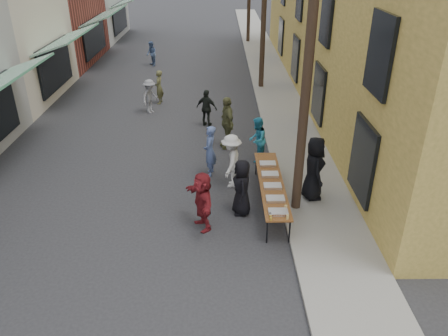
{
  "coord_description": "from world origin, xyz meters",
  "views": [
    {
      "loc": [
        2.11,
        -7.76,
        6.95
      ],
      "look_at": [
        2.21,
        3.14,
        1.3
      ],
      "focal_mm": 35.0,
      "sensor_mm": 36.0,
      "label": 1
    }
  ],
  "objects_px": {
    "guest_front_a": "(242,187)",
    "guest_front_c": "(257,140)",
    "utility_pole_near": "(309,55)",
    "server": "(314,168)",
    "catering_tray_sausage": "(278,212)",
    "serving_table": "(271,183)"
  },
  "relations": [
    {
      "from": "guest_front_c",
      "to": "server",
      "type": "xyz_separation_m",
      "value": [
        1.45,
        -2.7,
        0.26
      ]
    },
    {
      "from": "serving_table",
      "to": "guest_front_c",
      "type": "xyz_separation_m",
      "value": [
        -0.19,
        2.95,
        0.1
      ]
    },
    {
      "from": "catering_tray_sausage",
      "to": "guest_front_c",
      "type": "xyz_separation_m",
      "value": [
        -0.19,
        4.6,
        0.02
      ]
    },
    {
      "from": "serving_table",
      "to": "guest_front_c",
      "type": "distance_m",
      "value": 2.96
    },
    {
      "from": "serving_table",
      "to": "catering_tray_sausage",
      "type": "bearing_deg",
      "value": -90.0
    },
    {
      "from": "utility_pole_near",
      "to": "server",
      "type": "bearing_deg",
      "value": 44.3
    },
    {
      "from": "serving_table",
      "to": "server",
      "type": "height_order",
      "value": "server"
    },
    {
      "from": "utility_pole_near",
      "to": "guest_front_c",
      "type": "xyz_separation_m",
      "value": [
        -0.9,
        3.24,
        -3.69
      ]
    },
    {
      "from": "guest_front_c",
      "to": "server",
      "type": "relative_size",
      "value": 0.83
    },
    {
      "from": "server",
      "to": "utility_pole_near",
      "type": "bearing_deg",
      "value": 129.67
    },
    {
      "from": "guest_front_a",
      "to": "server",
      "type": "distance_m",
      "value": 2.26
    },
    {
      "from": "utility_pole_near",
      "to": "guest_front_c",
      "type": "height_order",
      "value": "utility_pole_near"
    },
    {
      "from": "utility_pole_near",
      "to": "guest_front_a",
      "type": "distance_m",
      "value": 4.0
    },
    {
      "from": "guest_front_a",
      "to": "guest_front_c",
      "type": "bearing_deg",
      "value": 163.02
    },
    {
      "from": "server",
      "to": "guest_front_a",
      "type": "bearing_deg",
      "value": 103.0
    },
    {
      "from": "utility_pole_near",
      "to": "catering_tray_sausage",
      "type": "xyz_separation_m",
      "value": [
        -0.71,
        -1.36,
        -3.71
      ]
    },
    {
      "from": "guest_front_c",
      "to": "catering_tray_sausage",
      "type": "bearing_deg",
      "value": 20.25
    },
    {
      "from": "utility_pole_near",
      "to": "catering_tray_sausage",
      "type": "height_order",
      "value": "utility_pole_near"
    },
    {
      "from": "guest_front_a",
      "to": "guest_front_c",
      "type": "xyz_separation_m",
      "value": [
        0.69,
        3.39,
        -0.03
      ]
    },
    {
      "from": "utility_pole_near",
      "to": "guest_front_c",
      "type": "bearing_deg",
      "value": 105.52
    },
    {
      "from": "catering_tray_sausage",
      "to": "guest_front_a",
      "type": "height_order",
      "value": "guest_front_a"
    },
    {
      "from": "utility_pole_near",
      "to": "guest_front_a",
      "type": "relative_size",
      "value": 5.4
    }
  ]
}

